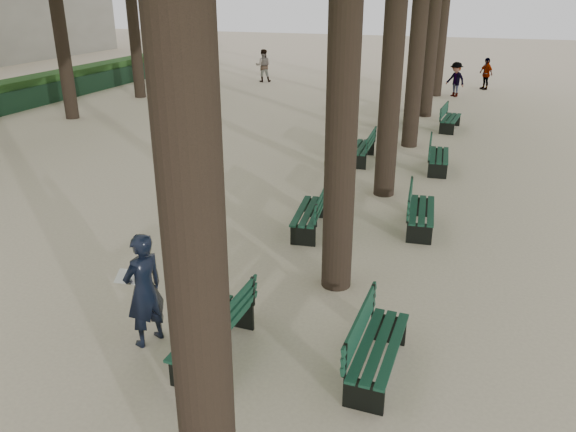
% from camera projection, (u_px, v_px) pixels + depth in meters
% --- Properties ---
extents(ground, '(120.00, 120.00, 0.00)m').
position_uv_depth(ground, '(178.00, 368.00, 7.80)').
color(ground, beige).
rests_on(ground, ground).
extents(bench_left_0, '(0.62, 1.81, 0.92)m').
position_uv_depth(bench_left_0, '(214.00, 339.00, 7.96)').
color(bench_left_0, black).
rests_on(bench_left_0, ground).
extents(bench_left_1, '(0.77, 1.85, 0.92)m').
position_uv_depth(bench_left_1, '(310.00, 219.00, 12.11)').
color(bench_left_1, black).
rests_on(bench_left_1, ground).
extents(bench_left_2, '(0.63, 1.82, 0.92)m').
position_uv_depth(bench_left_2, '(362.00, 153.00, 16.96)').
color(bench_left_2, black).
rests_on(bench_left_2, ground).
extents(bench_left_3, '(0.63, 1.82, 0.92)m').
position_uv_depth(bench_left_3, '(389.00, 119.00, 21.42)').
color(bench_left_3, black).
rests_on(bench_left_3, ground).
extents(bench_right_0, '(0.63, 1.82, 0.92)m').
position_uv_depth(bench_right_0, '(377.00, 357.00, 7.58)').
color(bench_right_0, black).
rests_on(bench_right_0, ground).
extents(bench_right_1, '(0.72, 1.84, 0.92)m').
position_uv_depth(bench_right_1, '(421.00, 218.00, 12.18)').
color(bench_right_1, black).
rests_on(bench_right_1, ground).
extents(bench_right_2, '(0.68, 1.83, 0.92)m').
position_uv_depth(bench_right_2, '(438.00, 161.00, 16.16)').
color(bench_right_2, black).
rests_on(bench_right_2, ground).
extents(bench_right_3, '(0.72, 1.84, 0.92)m').
position_uv_depth(bench_right_3, '(450.00, 123.00, 20.77)').
color(bench_right_3, black).
rests_on(bench_right_3, ground).
extents(man_with_map, '(0.73, 0.78, 1.75)m').
position_uv_depth(man_with_map, '(144.00, 290.00, 8.05)').
color(man_with_map, black).
rests_on(man_with_map, ground).
extents(pedestrian_c, '(0.84, 0.94, 1.60)m').
position_uv_depth(pedestrian_c, '(486.00, 74.00, 28.92)').
color(pedestrian_c, '#262628').
rests_on(pedestrian_c, ground).
extents(pedestrian_b, '(1.03, 0.91, 1.63)m').
position_uv_depth(pedestrian_b, '(456.00, 79.00, 27.03)').
color(pedestrian_b, '#262628').
rests_on(pedestrian_b, ground).
extents(pedestrian_a, '(0.93, 0.62, 1.77)m').
position_uv_depth(pedestrian_a, '(263.00, 66.00, 31.31)').
color(pedestrian_a, '#262628').
rests_on(pedestrian_a, ground).
extents(pedestrian_d, '(0.89, 0.66, 1.68)m').
position_uv_depth(pedestrian_d, '(354.00, 66.00, 31.46)').
color(pedestrian_d, '#262628').
rests_on(pedestrian_d, ground).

